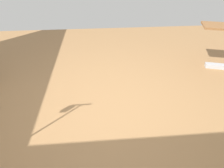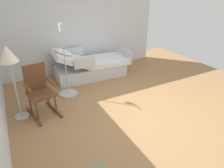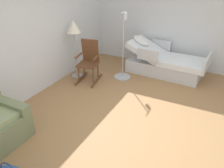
% 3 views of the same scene
% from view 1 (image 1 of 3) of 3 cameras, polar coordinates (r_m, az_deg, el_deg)
% --- Properties ---
extents(ground_plane, '(7.50, 7.50, 0.00)m').
position_cam_1_polar(ground_plane, '(2.77, -1.68, -8.69)').
color(ground_plane, '#9E7247').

